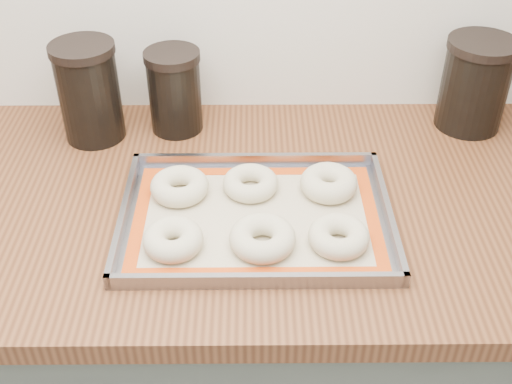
{
  "coord_description": "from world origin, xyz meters",
  "views": [
    {
      "loc": [
        -0.11,
        0.76,
        1.61
      ],
      "look_at": [
        -0.11,
        1.61,
        0.96
      ],
      "focal_mm": 45.0,
      "sensor_mm": 36.0,
      "label": 1
    }
  ],
  "objects_px": {
    "baking_tray": "(256,217)",
    "canister_left": "(89,92)",
    "bagel_back_left": "(180,186)",
    "bagel_front_mid": "(262,238)",
    "bagel_back_mid": "(250,183)",
    "canister_mid": "(175,91)",
    "canister_right": "(475,84)",
    "bagel_back_right": "(329,183)",
    "bagel_front_right": "(339,236)",
    "bagel_front_left": "(173,239)"
  },
  "relations": [
    {
      "from": "canister_left",
      "to": "canister_right",
      "type": "bearing_deg",
      "value": 2.77
    },
    {
      "from": "baking_tray",
      "to": "bagel_back_left",
      "type": "height_order",
      "value": "bagel_back_left"
    },
    {
      "from": "bagel_front_right",
      "to": "bagel_back_right",
      "type": "distance_m",
      "value": 0.14
    },
    {
      "from": "bagel_back_mid",
      "to": "canister_right",
      "type": "xyz_separation_m",
      "value": [
        0.45,
        0.23,
        0.07
      ]
    },
    {
      "from": "bagel_back_mid",
      "to": "canister_right",
      "type": "height_order",
      "value": "canister_right"
    },
    {
      "from": "bagel_front_mid",
      "to": "canister_mid",
      "type": "distance_m",
      "value": 0.42
    },
    {
      "from": "bagel_front_right",
      "to": "canister_mid",
      "type": "relative_size",
      "value": 0.58
    },
    {
      "from": "bagel_front_left",
      "to": "bagel_back_left",
      "type": "distance_m",
      "value": 0.14
    },
    {
      "from": "bagel_back_mid",
      "to": "canister_mid",
      "type": "bearing_deg",
      "value": 124.11
    },
    {
      "from": "bagel_front_left",
      "to": "bagel_back_right",
      "type": "distance_m",
      "value": 0.3
    },
    {
      "from": "bagel_front_right",
      "to": "canister_right",
      "type": "xyz_separation_m",
      "value": [
        0.31,
        0.38,
        0.07
      ]
    },
    {
      "from": "baking_tray",
      "to": "bagel_back_left",
      "type": "bearing_deg",
      "value": 154.01
    },
    {
      "from": "baking_tray",
      "to": "bagel_back_mid",
      "type": "relative_size",
      "value": 4.63
    },
    {
      "from": "canister_right",
      "to": "bagel_back_right",
      "type": "bearing_deg",
      "value": -142.88
    },
    {
      "from": "bagel_back_right",
      "to": "canister_mid",
      "type": "distance_m",
      "value": 0.38
    },
    {
      "from": "baking_tray",
      "to": "canister_left",
      "type": "bearing_deg",
      "value": 140.09
    },
    {
      "from": "bagel_front_mid",
      "to": "canister_mid",
      "type": "xyz_separation_m",
      "value": [
        -0.17,
        0.37,
        0.06
      ]
    },
    {
      "from": "bagel_front_mid",
      "to": "baking_tray",
      "type": "bearing_deg",
      "value": 97.6
    },
    {
      "from": "bagel_front_mid",
      "to": "canister_right",
      "type": "height_order",
      "value": "canister_right"
    },
    {
      "from": "bagel_back_left",
      "to": "bagel_back_mid",
      "type": "relative_size",
      "value": 1.05
    },
    {
      "from": "bagel_back_left",
      "to": "bagel_back_right",
      "type": "relative_size",
      "value": 1.01
    },
    {
      "from": "bagel_front_left",
      "to": "bagel_back_mid",
      "type": "bearing_deg",
      "value": 50.93
    },
    {
      "from": "bagel_back_right",
      "to": "canister_right",
      "type": "distance_m",
      "value": 0.4
    },
    {
      "from": "bagel_back_right",
      "to": "baking_tray",
      "type": "bearing_deg",
      "value": -151.21
    },
    {
      "from": "bagel_front_left",
      "to": "bagel_back_mid",
      "type": "distance_m",
      "value": 0.2
    },
    {
      "from": "bagel_front_right",
      "to": "canister_left",
      "type": "height_order",
      "value": "canister_left"
    },
    {
      "from": "bagel_front_mid",
      "to": "canister_right",
      "type": "relative_size",
      "value": 0.57
    },
    {
      "from": "bagel_front_mid",
      "to": "bagel_back_mid",
      "type": "bearing_deg",
      "value": 97.29
    },
    {
      "from": "bagel_back_right",
      "to": "canister_right",
      "type": "xyz_separation_m",
      "value": [
        0.31,
        0.24,
        0.07
      ]
    },
    {
      "from": "baking_tray",
      "to": "canister_mid",
      "type": "distance_m",
      "value": 0.35
    },
    {
      "from": "bagel_front_mid",
      "to": "canister_left",
      "type": "bearing_deg",
      "value": 134.08
    },
    {
      "from": "bagel_front_right",
      "to": "bagel_back_left",
      "type": "height_order",
      "value": "same"
    },
    {
      "from": "baking_tray",
      "to": "canister_right",
      "type": "xyz_separation_m",
      "value": [
        0.44,
        0.31,
        0.09
      ]
    },
    {
      "from": "canister_mid",
      "to": "bagel_front_left",
      "type": "bearing_deg",
      "value": -85.77
    },
    {
      "from": "baking_tray",
      "to": "canister_right",
      "type": "distance_m",
      "value": 0.55
    },
    {
      "from": "bagel_back_left",
      "to": "bagel_back_right",
      "type": "xyz_separation_m",
      "value": [
        0.27,
        0.01,
        0.0
      ]
    },
    {
      "from": "canister_right",
      "to": "bagel_front_left",
      "type": "bearing_deg",
      "value": -146.29
    },
    {
      "from": "bagel_front_mid",
      "to": "bagel_back_left",
      "type": "xyz_separation_m",
      "value": [
        -0.15,
        0.14,
        -0.0
      ]
    },
    {
      "from": "bagel_back_left",
      "to": "bagel_front_mid",
      "type": "bearing_deg",
      "value": -43.91
    },
    {
      "from": "canister_left",
      "to": "bagel_front_mid",
      "type": "bearing_deg",
      "value": -45.92
    },
    {
      "from": "bagel_front_right",
      "to": "bagel_back_mid",
      "type": "xyz_separation_m",
      "value": [
        -0.14,
        0.15,
        -0.0
      ]
    },
    {
      "from": "baking_tray",
      "to": "canister_left",
      "type": "relative_size",
      "value": 2.31
    },
    {
      "from": "baking_tray",
      "to": "canister_right",
      "type": "height_order",
      "value": "canister_right"
    },
    {
      "from": "bagel_front_mid",
      "to": "bagel_front_right",
      "type": "relative_size",
      "value": 1.08
    },
    {
      "from": "bagel_front_left",
      "to": "canister_left",
      "type": "xyz_separation_m",
      "value": [
        -0.19,
        0.35,
        0.08
      ]
    },
    {
      "from": "canister_mid",
      "to": "bagel_front_right",
      "type": "bearing_deg",
      "value": -51.55
    },
    {
      "from": "bagel_front_right",
      "to": "canister_left",
      "type": "relative_size",
      "value": 0.5
    },
    {
      "from": "bagel_back_mid",
      "to": "canister_mid",
      "type": "distance_m",
      "value": 0.28
    },
    {
      "from": "baking_tray",
      "to": "bagel_front_left",
      "type": "height_order",
      "value": "bagel_front_left"
    },
    {
      "from": "bagel_front_left",
      "to": "canister_right",
      "type": "bearing_deg",
      "value": 33.71
    }
  ]
}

